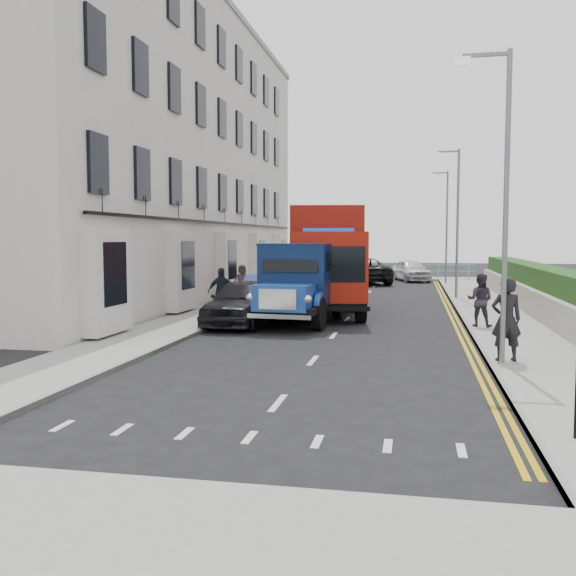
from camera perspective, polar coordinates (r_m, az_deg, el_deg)
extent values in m
plane|color=black|center=(17.29, 3.25, -5.24)|extent=(120.00, 120.00, 0.00)
cube|color=gray|center=(27.10, -5.07, -1.59)|extent=(2.40, 38.00, 0.12)
cube|color=gray|center=(26.21, 17.57, -1.99)|extent=(2.60, 38.00, 0.12)
cube|color=gray|center=(46.03, 8.19, 0.88)|extent=(30.00, 2.50, 0.12)
plane|color=slate|center=(76.97, 9.37, 2.25)|extent=(120.00, 120.00, 0.00)
cube|color=beige|center=(32.39, -10.61, 11.65)|extent=(6.00, 30.00, 14.00)
cube|color=gray|center=(34.03, -10.80, 23.59)|extent=(6.20, 30.20, 0.30)
cube|color=black|center=(31.12, -5.10, 5.72)|extent=(0.12, 28.00, 0.10)
cube|color=#B2AD9E|center=(26.34, 20.41, -0.96)|extent=(0.30, 28.00, 1.00)
cube|color=#1D4516|center=(26.43, 21.93, -0.11)|extent=(1.20, 28.00, 1.70)
cube|color=#59B2A5|center=(45.18, 8.15, 2.10)|extent=(13.00, 0.08, 0.06)
cube|color=#59B2A5|center=(45.20, 8.15, 1.56)|extent=(13.00, 0.06, 0.05)
cylinder|color=slate|center=(15.03, 18.80, 6.47)|extent=(0.12, 0.12, 7.00)
cube|color=slate|center=(15.48, 17.19, 19.20)|extent=(1.00, 0.08, 0.08)
cube|color=beige|center=(15.41, 15.23, 18.85)|extent=(0.35, 0.18, 0.18)
cylinder|color=slate|center=(30.95, 14.84, 5.41)|extent=(0.12, 0.12, 7.00)
cube|color=slate|center=(31.18, 14.03, 11.69)|extent=(1.00, 0.08, 0.08)
cube|color=beige|center=(31.14, 13.08, 11.49)|extent=(0.35, 0.18, 0.18)
cylinder|color=slate|center=(40.94, 13.93, 5.17)|extent=(0.12, 0.12, 7.00)
cube|color=slate|center=(41.11, 13.31, 9.92)|extent=(1.00, 0.08, 0.08)
cube|color=beige|center=(41.08, 12.60, 9.77)|extent=(0.35, 0.18, 0.18)
cylinder|color=black|center=(20.66, -2.51, -2.15)|extent=(0.38, 1.08, 1.06)
cylinder|color=black|center=(20.13, 2.76, -2.33)|extent=(0.38, 1.08, 1.06)
cylinder|color=black|center=(23.61, -0.12, -1.32)|extent=(0.38, 1.08, 1.06)
cylinder|color=black|center=(23.14, 4.52, -1.45)|extent=(0.38, 1.08, 1.06)
cube|color=black|center=(21.84, 1.20, -1.38)|extent=(2.55, 5.48, 0.20)
cube|color=navy|center=(19.84, -0.30, -0.81)|extent=(1.83, 1.58, 0.80)
cube|color=silver|center=(19.13, -0.93, -1.01)|extent=(1.17, 0.19, 0.61)
cube|color=#0C1D41|center=(21.02, 0.67, 1.21)|extent=(2.32, 1.51, 1.94)
cube|color=black|center=(23.10, 2.05, -0.43)|extent=(2.58, 3.29, 0.13)
cylinder|color=black|center=(22.15, 0.63, -1.54)|extent=(0.53, 1.23, 1.19)
cylinder|color=black|center=(22.22, 6.48, -1.55)|extent=(0.53, 1.23, 1.19)
cylinder|color=black|center=(25.47, 0.78, -0.75)|extent=(0.53, 1.23, 1.19)
cylinder|color=black|center=(25.54, 5.87, -0.76)|extent=(0.53, 1.23, 1.19)
cylinder|color=black|center=(27.84, 0.86, -0.31)|extent=(0.53, 1.23, 1.19)
cylinder|color=black|center=(27.89, 5.52, -0.32)|extent=(0.53, 1.23, 1.19)
cube|color=black|center=(24.92, 3.36, -0.38)|extent=(3.67, 7.85, 0.27)
cube|color=maroon|center=(22.05, 3.58, 1.94)|extent=(2.89, 2.44, 2.37)
cube|color=black|center=(21.06, 3.67, 2.11)|extent=(2.35, 0.47, 1.19)
cube|color=maroon|center=(26.02, 3.31, 3.51)|extent=(3.57, 5.97, 3.23)
imported|color=black|center=(21.47, -4.07, -1.25)|extent=(1.99, 4.62, 1.55)
imported|color=#627CD2|center=(25.90, -2.15, -0.40)|extent=(1.91, 4.47, 1.43)
imported|color=silver|center=(31.19, 0.52, 0.46)|extent=(2.53, 5.21, 1.46)
imported|color=black|center=(41.23, 6.42, 1.55)|extent=(4.72, 6.55, 1.66)
imported|color=silver|center=(43.94, 10.90, 1.56)|extent=(2.99, 4.67, 1.48)
imported|color=black|center=(15.35, 18.84, -2.65)|extent=(0.77, 0.59, 1.91)
imported|color=#2E2830|center=(21.13, 16.71, -1.03)|extent=(0.97, 0.85, 1.68)
imported|color=black|center=(23.04, -5.89, -0.35)|extent=(1.08, 0.63, 1.73)
imported|color=#3B312B|center=(28.84, -4.10, 0.51)|extent=(0.87, 0.65, 1.61)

